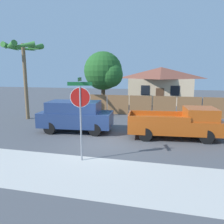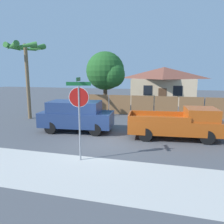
{
  "view_description": "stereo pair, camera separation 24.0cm",
  "coord_description": "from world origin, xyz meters",
  "px_view_note": "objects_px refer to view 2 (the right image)",
  "views": [
    {
      "loc": [
        3.1,
        -10.72,
        3.69
      ],
      "look_at": [
        0.37,
        0.61,
        1.6
      ],
      "focal_mm": 35.0,
      "sensor_mm": 36.0,
      "label": 1
    },
    {
      "loc": [
        3.33,
        -10.66,
        3.69
      ],
      "look_at": [
        0.37,
        0.61,
        1.6
      ],
      "focal_mm": 35.0,
      "sensor_mm": 36.0,
      "label": 2
    }
  ],
  "objects_px": {
    "stop_sign": "(79,104)",
    "orange_pickup": "(179,124)",
    "red_suv": "(76,115)",
    "house": "(164,84)",
    "oak_tree": "(107,72)",
    "palm_tree": "(26,54)"
  },
  "relations": [
    {
      "from": "stop_sign",
      "to": "orange_pickup",
      "type": "bearing_deg",
      "value": 32.39
    },
    {
      "from": "red_suv",
      "to": "orange_pickup",
      "type": "distance_m",
      "value": 6.25
    },
    {
      "from": "orange_pickup",
      "to": "red_suv",
      "type": "bearing_deg",
      "value": 174.88
    },
    {
      "from": "house",
      "to": "orange_pickup",
      "type": "height_order",
      "value": "house"
    },
    {
      "from": "orange_pickup",
      "to": "stop_sign",
      "type": "relative_size",
      "value": 1.51
    },
    {
      "from": "house",
      "to": "stop_sign",
      "type": "relative_size",
      "value": 2.24
    },
    {
      "from": "oak_tree",
      "to": "palm_tree",
      "type": "xyz_separation_m",
      "value": [
        -4.99,
        -5.51,
        1.38
      ]
    },
    {
      "from": "red_suv",
      "to": "orange_pickup",
      "type": "xyz_separation_m",
      "value": [
        6.25,
        0.03,
        -0.17
      ]
    },
    {
      "from": "orange_pickup",
      "to": "stop_sign",
      "type": "xyz_separation_m",
      "value": [
        -4.16,
        -4.35,
        1.56
      ]
    },
    {
      "from": "house",
      "to": "oak_tree",
      "type": "bearing_deg",
      "value": -124.88
    },
    {
      "from": "house",
      "to": "stop_sign",
      "type": "distance_m",
      "value": 20.31
    },
    {
      "from": "oak_tree",
      "to": "stop_sign",
      "type": "bearing_deg",
      "value": -79.01
    },
    {
      "from": "palm_tree",
      "to": "orange_pickup",
      "type": "xyz_separation_m",
      "value": [
        11.59,
        -2.7,
        -4.31
      ]
    },
    {
      "from": "oak_tree",
      "to": "palm_tree",
      "type": "relative_size",
      "value": 0.96
    },
    {
      "from": "palm_tree",
      "to": "stop_sign",
      "type": "relative_size",
      "value": 1.71
    },
    {
      "from": "oak_tree",
      "to": "palm_tree",
      "type": "bearing_deg",
      "value": -132.19
    },
    {
      "from": "house",
      "to": "palm_tree",
      "type": "distance_m",
      "value": 16.86
    },
    {
      "from": "house",
      "to": "orange_pickup",
      "type": "distance_m",
      "value": 15.88
    },
    {
      "from": "stop_sign",
      "to": "house",
      "type": "bearing_deg",
      "value": 68.12
    },
    {
      "from": "stop_sign",
      "to": "palm_tree",
      "type": "bearing_deg",
      "value": 122.63
    },
    {
      "from": "oak_tree",
      "to": "stop_sign",
      "type": "height_order",
      "value": "oak_tree"
    },
    {
      "from": "palm_tree",
      "to": "orange_pickup",
      "type": "height_order",
      "value": "palm_tree"
    }
  ]
}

